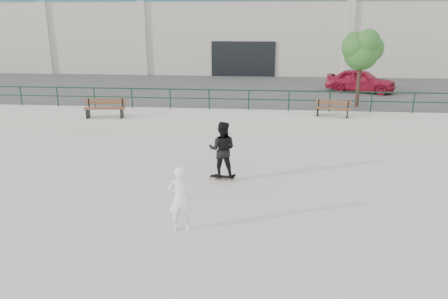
# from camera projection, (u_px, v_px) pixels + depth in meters

# --- Properties ---
(ground) EXTENTS (120.00, 120.00, 0.00)m
(ground) POSITION_uv_depth(u_px,v_px,m) (195.00, 207.00, 11.96)
(ground) COLOR #B9B5A9
(ground) RESTS_ON ground
(ledge) EXTENTS (30.00, 3.00, 0.50)m
(ledge) POSITION_uv_depth(u_px,v_px,m) (226.00, 120.00, 20.94)
(ledge) COLOR #B5B1A5
(ledge) RESTS_ON ground
(parking_strip) EXTENTS (60.00, 14.00, 0.50)m
(parking_strip) POSITION_uv_depth(u_px,v_px,m) (238.00, 91.00, 29.03)
(parking_strip) COLOR #3A3A3A
(parking_strip) RESTS_ON ground
(railing) EXTENTS (28.00, 0.06, 1.03)m
(railing) POSITION_uv_depth(u_px,v_px,m) (229.00, 95.00, 21.89)
(railing) COLOR #133520
(railing) RESTS_ON ledge
(commercial_building) EXTENTS (44.20, 16.33, 8.00)m
(commercial_building) POSITION_uv_depth(u_px,v_px,m) (248.00, 22.00, 41.10)
(commercial_building) COLOR #B5B0A3
(commercial_building) RESTS_ON ground
(bench_left) EXTENTS (1.93, 0.76, 0.87)m
(bench_left) POSITION_uv_depth(u_px,v_px,m) (105.00, 108.00, 20.27)
(bench_left) COLOR brown
(bench_left) RESTS_ON ledge
(bench_right) EXTENTS (1.70, 0.80, 0.75)m
(bench_right) POSITION_uv_depth(u_px,v_px,m) (333.00, 108.00, 20.53)
(bench_right) COLOR brown
(bench_right) RESTS_ON ledge
(tree) EXTENTS (2.22, 1.97, 3.95)m
(tree) POSITION_uv_depth(u_px,v_px,m) (362.00, 49.00, 22.09)
(tree) COLOR #412920
(tree) RESTS_ON parking_strip
(red_car) EXTENTS (4.49, 3.05, 1.42)m
(red_car) POSITION_uv_depth(u_px,v_px,m) (361.00, 81.00, 27.16)
(red_car) COLOR maroon
(red_car) RESTS_ON parking_strip
(skateboard) EXTENTS (0.79, 0.27, 0.09)m
(skateboard) POSITION_uv_depth(u_px,v_px,m) (222.00, 177.00, 14.02)
(skateboard) COLOR black
(skateboard) RESTS_ON ground
(standing_skater) EXTENTS (0.92, 0.74, 1.80)m
(standing_skater) POSITION_uv_depth(u_px,v_px,m) (222.00, 149.00, 13.75)
(standing_skater) COLOR black
(standing_skater) RESTS_ON skateboard
(seated_skater) EXTENTS (0.63, 0.45, 1.63)m
(seated_skater) POSITION_uv_depth(u_px,v_px,m) (181.00, 199.00, 10.46)
(seated_skater) COLOR white
(seated_skater) RESTS_ON ground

